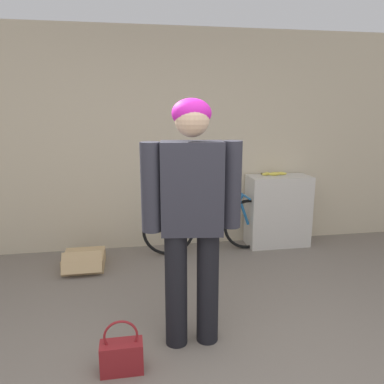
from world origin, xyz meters
The scene contains 7 objects.
wall_back centered at (0.00, 2.88, 1.30)m, with size 8.00×0.07×2.60m.
side_shelf centered at (1.36, 2.65, 0.44)m, with size 0.76×0.37×0.88m.
person centered at (-0.04, 0.83, 1.03)m, with size 0.69×0.27×1.76m.
bicycle centered at (0.46, 2.55, 0.34)m, with size 1.60×0.46×0.70m.
banana centered at (1.30, 2.70, 0.90)m, with size 0.34×0.09×0.04m.
handbag centered at (-0.55, 0.58, 0.12)m, with size 0.28×0.13×0.37m.
cardboard_box centered at (-0.97, 2.33, 0.08)m, with size 0.43×0.50×0.24m.
Camera 1 is at (-0.46, -1.61, 1.70)m, focal length 35.00 mm.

